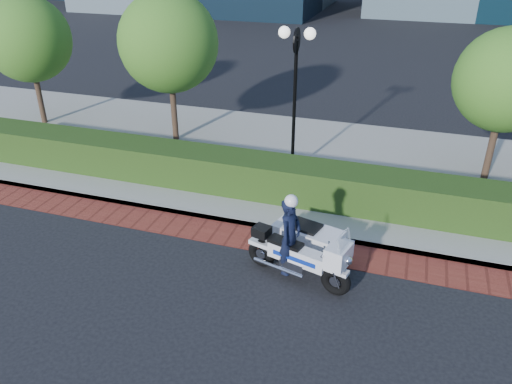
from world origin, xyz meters
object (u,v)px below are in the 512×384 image
(tree_b, at_px, (169,43))
(police_motorcycle, at_px, (302,243))
(tree_c, at_px, (507,81))
(lamppost, at_px, (295,79))
(tree_a, at_px, (28,39))

(tree_b, xyz_separation_m, police_motorcycle, (5.85, -5.84, -2.76))
(tree_b, height_order, tree_c, tree_b)
(lamppost, relative_size, tree_c, 0.98)
(tree_b, relative_size, police_motorcycle, 2.04)
(tree_a, xyz_separation_m, police_motorcycle, (11.35, -5.84, -2.55))
(lamppost, xyz_separation_m, tree_a, (-10.00, 1.30, 0.26))
(tree_b, xyz_separation_m, tree_c, (10.00, -0.00, -0.39))
(tree_a, relative_size, police_motorcycle, 1.91)
(lamppost, bearing_deg, tree_c, 13.30)
(tree_a, bearing_deg, police_motorcycle, -27.21)
(tree_b, distance_m, tree_c, 10.01)
(tree_b, bearing_deg, police_motorcycle, -44.92)
(police_motorcycle, bearing_deg, lamppost, 121.91)
(lamppost, height_order, tree_a, tree_a)
(lamppost, relative_size, police_motorcycle, 1.75)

